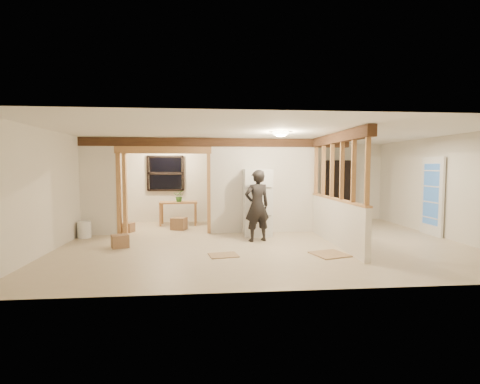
{
  "coord_description": "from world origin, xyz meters",
  "views": [
    {
      "loc": [
        -1.26,
        -7.93,
        1.72
      ],
      "look_at": [
        -0.5,
        0.4,
        1.14
      ],
      "focal_mm": 26.0,
      "sensor_mm": 36.0,
      "label": 1
    }
  ],
  "objects": [
    {
      "name": "floor",
      "position": [
        0.0,
        0.0,
        -0.01
      ],
      "size": [
        9.0,
        6.5,
        0.01
      ],
      "primitive_type": "cube",
      "color": "#C3B091",
      "rests_on": "ground"
    },
    {
      "name": "ceiling",
      "position": [
        0.0,
        0.0,
        2.5
      ],
      "size": [
        9.0,
        6.5,
        0.01
      ],
      "primitive_type": "cube",
      "color": "white"
    },
    {
      "name": "wall_back",
      "position": [
        0.0,
        3.25,
        1.25
      ],
      "size": [
        9.0,
        0.01,
        2.5
      ],
      "primitive_type": "cube",
      "color": "silver",
      "rests_on": "floor"
    },
    {
      "name": "wall_front",
      "position": [
        0.0,
        -3.25,
        1.25
      ],
      "size": [
        9.0,
        0.01,
        2.5
      ],
      "primitive_type": "cube",
      "color": "silver",
      "rests_on": "floor"
    },
    {
      "name": "wall_left",
      "position": [
        -4.5,
        0.0,
        1.25
      ],
      "size": [
        0.01,
        6.5,
        2.5
      ],
      "primitive_type": "cube",
      "color": "silver",
      "rests_on": "floor"
    },
    {
      "name": "wall_right",
      "position": [
        4.5,
        0.0,
        1.25
      ],
      "size": [
        0.01,
        6.5,
        2.5
      ],
      "primitive_type": "cube",
      "color": "silver",
      "rests_on": "floor"
    },
    {
      "name": "partition_left_stub",
      "position": [
        -4.05,
        1.2,
        1.25
      ],
      "size": [
        0.9,
        0.12,
        2.5
      ],
      "primitive_type": "cube",
      "color": "silver",
      "rests_on": "floor"
    },
    {
      "name": "partition_center",
      "position": [
        0.2,
        1.2,
        1.25
      ],
      "size": [
        2.8,
        0.12,
        2.5
      ],
      "primitive_type": "cube",
      "color": "silver",
      "rests_on": "floor"
    },
    {
      "name": "doorway_frame",
      "position": [
        -2.4,
        1.2,
        1.1
      ],
      "size": [
        2.46,
        0.14,
        2.2
      ],
      "primitive_type": "cube",
      "color": "#B37F4B",
      "rests_on": "floor"
    },
    {
      "name": "header_beam_back",
      "position": [
        -1.0,
        1.2,
        2.38
      ],
      "size": [
        7.0,
        0.18,
        0.22
      ],
      "primitive_type": "cube",
      "color": "#4A2C19",
      "rests_on": "ceiling"
    },
    {
      "name": "header_beam_right",
      "position": [
        1.6,
        -0.4,
        2.38
      ],
      "size": [
        0.18,
        3.3,
        0.22
      ],
      "primitive_type": "cube",
      "color": "#4A2C19",
      "rests_on": "ceiling"
    },
    {
      "name": "pony_wall",
      "position": [
        1.6,
        -0.4,
        0.5
      ],
      "size": [
        0.12,
        3.2,
        1.0
      ],
      "primitive_type": "cube",
      "color": "silver",
      "rests_on": "floor"
    },
    {
      "name": "stud_partition",
      "position": [
        1.6,
        -0.4,
        1.66
      ],
      "size": [
        0.14,
        3.2,
        1.32
      ],
      "primitive_type": "cube",
      "color": "#B37F4B",
      "rests_on": "pony_wall"
    },
    {
      "name": "window_back",
      "position": [
        -2.6,
        3.17,
        1.55
      ],
      "size": [
        1.12,
        0.1,
        1.1
      ],
      "primitive_type": "cube",
      "color": "black",
      "rests_on": "wall_back"
    },
    {
      "name": "french_door",
      "position": [
        4.42,
        0.4,
        1.0
      ],
      "size": [
        0.12,
        0.86,
        2.0
      ],
      "primitive_type": "cube",
      "color": "white",
      "rests_on": "floor"
    },
    {
      "name": "ceiling_dome_main",
      "position": [
        0.3,
        -0.5,
        2.48
      ],
      "size": [
        0.36,
        0.36,
        0.16
      ],
      "primitive_type": "ellipsoid",
      "color": "#FFEABF",
      "rests_on": "ceiling"
    },
    {
      "name": "ceiling_dome_util",
      "position": [
        -2.5,
        2.3,
        2.48
      ],
      "size": [
        0.32,
        0.32,
        0.14
      ],
      "primitive_type": "ellipsoid",
      "color": "#FFEABF",
      "rests_on": "ceiling"
    },
    {
      "name": "hanging_bulb",
      "position": [
        -2.0,
        1.6,
        2.18
      ],
      "size": [
        0.07,
        0.07,
        0.07
      ],
      "primitive_type": "ellipsoid",
      "color": "#FFD88C",
      "rests_on": "ceiling"
    },
    {
      "name": "refrigerator",
      "position": [
        -0.02,
        0.8,
        0.84
      ],
      "size": [
        0.69,
        0.68,
        1.69
      ],
      "primitive_type": "cube",
      "color": "white",
      "rests_on": "floor"
    },
    {
      "name": "woman",
      "position": [
        -0.13,
        0.07,
        0.84
      ],
      "size": [
        0.7,
        0.55,
        1.68
      ],
      "primitive_type": "imported",
      "rotation": [
        0.0,
        0.0,
        3.41
      ],
      "color": "#262323",
      "rests_on": "floor"
    },
    {
      "name": "work_table",
      "position": [
        -2.16,
        2.63,
        0.35
      ],
      "size": [
        1.15,
        0.64,
        0.7
      ],
      "primitive_type": "cube",
      "rotation": [
        0.0,
        0.0,
        0.07
      ],
      "color": "#B37F4B",
      "rests_on": "floor"
    },
    {
      "name": "potted_plant",
      "position": [
        -2.12,
        2.56,
        0.88
      ],
      "size": [
        0.37,
        0.34,
        0.35
      ],
      "primitive_type": "imported",
      "rotation": [
        0.0,
        0.0,
        -0.25
      ],
      "color": "#356226",
      "rests_on": "work_table"
    },
    {
      "name": "shop_vac",
      "position": [
        -4.2,
        1.79,
        0.3
      ],
      "size": [
        0.46,
        0.46,
        0.59
      ],
      "primitive_type": "cylinder",
      "rotation": [
        0.0,
        0.0,
        -0.01
      ],
      "color": "#B01C18",
      "rests_on": "floor"
    },
    {
      "name": "bookshelf",
      "position": [
        2.95,
        3.02,
        0.98
      ],
      "size": [
        0.98,
        0.33,
        1.96
      ],
      "primitive_type": "cube",
      "color": "black",
      "rests_on": "floor"
    },
    {
      "name": "bucket",
      "position": [
        -4.31,
        0.84,
        0.2
      ],
      "size": [
        0.33,
        0.33,
        0.41
      ],
      "primitive_type": "cylinder",
      "rotation": [
        0.0,
        0.0,
        0.04
      ],
      "color": "white",
      "rests_on": "floor"
    },
    {
      "name": "box_util_a",
      "position": [
        -2.08,
        1.79,
        0.17
      ],
      "size": [
        0.48,
        0.44,
        0.33
      ],
      "primitive_type": "cube",
      "rotation": [
        0.0,
        0.0,
        -0.34
      ],
      "color": "#8F6745",
      "rests_on": "floor"
    },
    {
      "name": "box_util_b",
      "position": [
        -3.41,
        1.53,
        0.12
      ],
      "size": [
        0.34,
        0.34,
        0.25
      ],
      "primitive_type": "cube",
      "rotation": [
        0.0,
        0.0,
        -0.39
      ],
      "color": "#8F6745",
      "rests_on": "floor"
    },
    {
      "name": "box_front",
      "position": [
        -3.17,
        -0.32,
        0.14
      ],
      "size": [
        0.43,
        0.39,
        0.28
      ],
      "primitive_type": "cube",
      "rotation": [
        0.0,
        0.0,
        0.42
      ],
      "color": "#8F6745",
      "rests_on": "floor"
    },
    {
      "name": "floor_panel_near",
      "position": [
        1.13,
        -1.34,
        0.01
      ],
      "size": [
        0.78,
        0.78,
        0.02
      ],
      "primitive_type": "cube",
      "rotation": [
        0.0,
        0.0,
        0.28
      ],
      "color": "tan",
      "rests_on": "floor"
    },
    {
      "name": "floor_panel_far",
      "position": [
        -0.97,
        -1.21,
        0.01
      ],
      "size": [
        0.62,
        0.53,
        0.02
      ],
      "primitive_type": "cube",
      "rotation": [
        0.0,
        0.0,
        0.18
      ],
      "color": "tan",
      "rests_on": "floor"
    }
  ]
}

